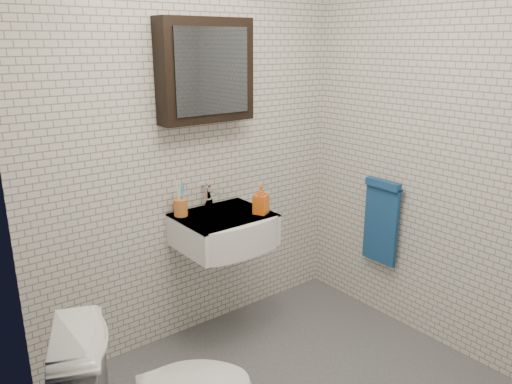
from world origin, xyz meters
The scene contains 7 objects.
room_shell centered at (0.00, 0.00, 1.47)m, with size 2.22×2.02×2.51m.
washbasin centered at (0.05, 0.73, 0.76)m, with size 0.55×0.50×0.20m.
faucet centered at (0.05, 0.93, 0.92)m, with size 0.06×0.20×0.15m.
mirror_cabinet centered at (0.05, 0.93, 1.70)m, with size 0.60×0.15×0.60m.
towel_rail centered at (1.04, 0.35, 0.72)m, with size 0.09×0.30×0.58m.
toothbrush_cup centered at (-0.16, 0.91, 0.91)m, with size 0.10×0.10×0.23m.
soap_bottle centered at (0.24, 0.65, 0.94)m, with size 0.08×0.08×0.18m, color orange.
Camera 1 is at (-1.56, -1.62, 1.87)m, focal length 35.00 mm.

